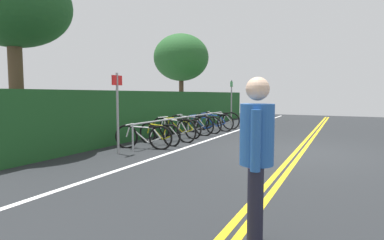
# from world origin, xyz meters

# --- Properties ---
(ground_plane) EXTENTS (30.30, 13.09, 0.05)m
(ground_plane) POSITION_xyz_m (0.00, 0.00, -0.03)
(ground_plane) COLOR #232628
(centre_line_yellow_inner) EXTENTS (27.27, 0.10, 0.00)m
(centre_line_yellow_inner) POSITION_xyz_m (0.00, -0.08, 0.00)
(centre_line_yellow_inner) COLOR gold
(centre_line_yellow_inner) RESTS_ON ground_plane
(centre_line_yellow_outer) EXTENTS (27.27, 0.10, 0.00)m
(centre_line_yellow_outer) POSITION_xyz_m (0.00, 0.08, 0.00)
(centre_line_yellow_outer) COLOR gold
(centre_line_yellow_outer) RESTS_ON ground_plane
(bike_lane_stripe_white) EXTENTS (27.27, 0.12, 0.00)m
(bike_lane_stripe_white) POSITION_xyz_m (0.00, 2.92, 0.00)
(bike_lane_stripe_white) COLOR white
(bike_lane_stripe_white) RESTS_ON ground_plane
(bike_rack) EXTENTS (6.44, 0.05, 0.72)m
(bike_rack) POSITION_xyz_m (1.40, 3.92, 0.56)
(bike_rack) COLOR #9EA0A5
(bike_rack) RESTS_ON ground_plane
(bicycle_0) EXTENTS (0.52, 1.65, 0.70)m
(bicycle_0) POSITION_xyz_m (-1.36, 3.89, 0.33)
(bicycle_0) COLOR black
(bicycle_0) RESTS_ON ground_plane
(bicycle_1) EXTENTS (0.47, 1.60, 0.68)m
(bicycle_1) POSITION_xyz_m (-0.60, 3.86, 0.32)
(bicycle_1) COLOR black
(bicycle_1) RESTS_ON ground_plane
(bicycle_2) EXTENTS (0.51, 1.82, 0.79)m
(bicycle_2) POSITION_xyz_m (0.20, 3.84, 0.37)
(bicycle_2) COLOR black
(bicycle_2) RESTS_ON ground_plane
(bicycle_3) EXTENTS (0.46, 1.76, 0.70)m
(bicycle_3) POSITION_xyz_m (0.99, 4.04, 0.33)
(bicycle_3) COLOR black
(bicycle_3) RESTS_ON ground_plane
(bicycle_4) EXTENTS (0.46, 1.83, 0.77)m
(bicycle_4) POSITION_xyz_m (1.76, 4.01, 0.36)
(bicycle_4) COLOR black
(bicycle_4) RESTS_ON ground_plane
(bicycle_5) EXTENTS (0.46, 1.72, 0.71)m
(bicycle_5) POSITION_xyz_m (2.52, 3.90, 0.33)
(bicycle_5) COLOR black
(bicycle_5) RESTS_ON ground_plane
(bicycle_6) EXTENTS (0.46, 1.81, 0.75)m
(bicycle_6) POSITION_xyz_m (3.38, 3.79, 0.35)
(bicycle_6) COLOR black
(bicycle_6) RESTS_ON ground_plane
(bicycle_7) EXTENTS (0.55, 1.80, 0.78)m
(bicycle_7) POSITION_xyz_m (4.06, 3.82, 0.37)
(bicycle_7) COLOR black
(bicycle_7) RESTS_ON ground_plane
(pedestrian) EXTENTS (0.48, 0.32, 1.64)m
(pedestrian) POSITION_xyz_m (-5.43, -0.29, 0.94)
(pedestrian) COLOR #1E1E2D
(pedestrian) RESTS_ON ground_plane
(sign_post_near) EXTENTS (0.36, 0.06, 2.00)m
(sign_post_near) POSITION_xyz_m (-2.28, 3.99, 1.22)
(sign_post_near) COLOR gray
(sign_post_near) RESTS_ON ground_plane
(sign_post_far) EXTENTS (0.36, 0.06, 2.13)m
(sign_post_far) POSITION_xyz_m (5.46, 3.73, 1.29)
(sign_post_far) COLOR gray
(sign_post_far) RESTS_ON ground_plane
(hedge_backdrop) EXTENTS (15.39, 1.35, 1.59)m
(hedge_backdrop) POSITION_xyz_m (2.90, 5.64, 0.80)
(hedge_backdrop) COLOR #1C4C21
(hedge_backdrop) RESTS_ON ground_plane
(tree_near_left) EXTENTS (2.83, 2.83, 4.75)m
(tree_near_left) POSITION_xyz_m (-3.18, 6.49, 3.66)
(tree_near_left) COLOR brown
(tree_near_left) RESTS_ON ground_plane
(tree_mid) EXTENTS (3.25, 3.25, 5.03)m
(tree_mid) POSITION_xyz_m (8.08, 7.79, 3.64)
(tree_mid) COLOR #473323
(tree_mid) RESTS_ON ground_plane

